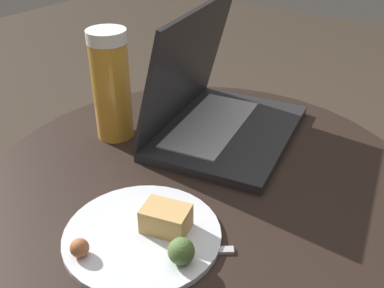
% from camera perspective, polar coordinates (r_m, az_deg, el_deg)
% --- Properties ---
extents(table, '(0.76, 0.76, 0.54)m').
position_cam_1_polar(table, '(0.88, 1.31, -11.33)').
color(table, '#515156').
rests_on(table, ground_plane).
extents(napkin, '(0.17, 0.12, 0.00)m').
position_cam_1_polar(napkin, '(0.66, -5.67, -12.70)').
color(napkin, silver).
rests_on(napkin, table).
extents(laptop, '(0.37, 0.31, 0.25)m').
position_cam_1_polar(laptop, '(0.89, 2.80, 4.34)').
color(laptop, '#232326').
rests_on(laptop, table).
extents(beer_glass, '(0.07, 0.07, 0.22)m').
position_cam_1_polar(beer_glass, '(0.88, -10.22, 7.35)').
color(beer_glass, gold).
rests_on(beer_glass, table).
extents(snack_plate, '(0.23, 0.23, 0.05)m').
position_cam_1_polar(snack_plate, '(0.66, -5.65, -11.23)').
color(snack_plate, silver).
rests_on(snack_plate, table).
extents(fork, '(0.14, 0.16, 0.00)m').
position_cam_1_polar(fork, '(0.65, -5.00, -13.46)').
color(fork, '#B2B2B7').
rests_on(fork, table).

